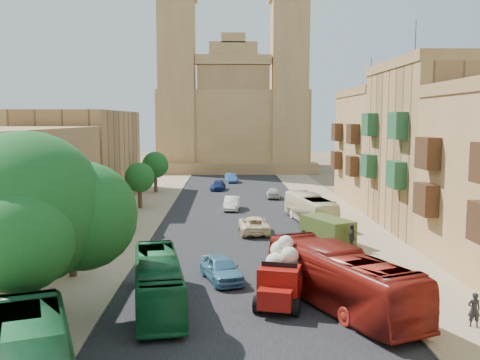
{
  "coord_description": "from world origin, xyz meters",
  "views": [
    {
      "loc": [
        -1.07,
        -18.32,
        9.04
      ],
      "look_at": [
        0.0,
        26.0,
        4.0
      ],
      "focal_mm": 40.0,
      "sensor_mm": 36.0,
      "label": 1
    }
  ],
  "objects_px": {
    "car_cream": "(254,225)",
    "car_dkblue": "(218,186)",
    "car_white_b": "(273,193)",
    "pedestrian_c": "(352,238)",
    "red_truck": "(283,274)",
    "car_blue_a": "(221,268)",
    "car_white_a": "(232,203)",
    "street_tree_b": "(115,197)",
    "olive_pickup": "(327,231)",
    "pedestrian_a": "(474,310)",
    "street_tree_a": "(72,229)",
    "bus_green_north": "(158,282)",
    "street_tree_c": "(140,178)",
    "ficus_tree": "(29,214)",
    "street_tree_d": "(155,165)",
    "car_blue_b": "(231,178)",
    "bus_red_east": "(340,279)",
    "bus_cream_east": "(310,209)",
    "church": "(233,117)"
  },
  "relations": [
    {
      "from": "car_cream",
      "to": "car_dkblue",
      "type": "relative_size",
      "value": 1.23
    },
    {
      "from": "car_white_b",
      "to": "pedestrian_c",
      "type": "height_order",
      "value": "pedestrian_c"
    },
    {
      "from": "red_truck",
      "to": "car_blue_a",
      "type": "distance_m",
      "value": 4.63
    },
    {
      "from": "car_blue_a",
      "to": "car_white_a",
      "type": "relative_size",
      "value": 1.04
    },
    {
      "from": "street_tree_b",
      "to": "car_blue_a",
      "type": "relative_size",
      "value": 1.02
    },
    {
      "from": "olive_pickup",
      "to": "car_blue_a",
      "type": "xyz_separation_m",
      "value": [
        -7.68,
        -9.12,
        -0.19
      ]
    },
    {
      "from": "pedestrian_a",
      "to": "street_tree_a",
      "type": "bearing_deg",
      "value": -20.46
    },
    {
      "from": "street_tree_a",
      "to": "car_dkblue",
      "type": "relative_size",
      "value": 1.05
    },
    {
      "from": "bus_green_north",
      "to": "red_truck",
      "type": "bearing_deg",
      "value": -1.93
    },
    {
      "from": "street_tree_c",
      "to": "pedestrian_c",
      "type": "height_order",
      "value": "street_tree_c"
    },
    {
      "from": "ficus_tree",
      "to": "street_tree_d",
      "type": "relative_size",
      "value": 1.7
    },
    {
      "from": "car_blue_b",
      "to": "street_tree_d",
      "type": "bearing_deg",
      "value": -141.38
    },
    {
      "from": "bus_red_east",
      "to": "car_blue_b",
      "type": "relative_size",
      "value": 2.68
    },
    {
      "from": "red_truck",
      "to": "car_white_a",
      "type": "relative_size",
      "value": 1.41
    },
    {
      "from": "pedestrian_c",
      "to": "ficus_tree",
      "type": "bearing_deg",
      "value": -29.48
    },
    {
      "from": "olive_pickup",
      "to": "bus_cream_east",
      "type": "xyz_separation_m",
      "value": [
        -0.07,
        7.71,
        0.34
      ]
    },
    {
      "from": "street_tree_d",
      "to": "bus_green_north",
      "type": "height_order",
      "value": "street_tree_d"
    },
    {
      "from": "bus_cream_east",
      "to": "pedestrian_a",
      "type": "relative_size",
      "value": 5.78
    },
    {
      "from": "bus_red_east",
      "to": "pedestrian_c",
      "type": "distance_m",
      "value": 11.55
    },
    {
      "from": "bus_cream_east",
      "to": "pedestrian_a",
      "type": "distance_m",
      "value": 24.06
    },
    {
      "from": "street_tree_b",
      "to": "bus_red_east",
      "type": "bearing_deg",
      "value": -50.86
    },
    {
      "from": "street_tree_a",
      "to": "car_white_b",
      "type": "bearing_deg",
      "value": 65.07
    },
    {
      "from": "street_tree_a",
      "to": "red_truck",
      "type": "xyz_separation_m",
      "value": [
        11.7,
        -4.44,
        -1.41
      ]
    },
    {
      "from": "street_tree_b",
      "to": "car_blue_a",
      "type": "xyz_separation_m",
      "value": [
        8.59,
        -13.08,
        -2.14
      ]
    },
    {
      "from": "car_blue_a",
      "to": "pedestrian_a",
      "type": "height_order",
      "value": "pedestrian_a"
    },
    {
      "from": "car_white_a",
      "to": "car_dkblue",
      "type": "bearing_deg",
      "value": 101.58
    },
    {
      "from": "street_tree_b",
      "to": "street_tree_d",
      "type": "xyz_separation_m",
      "value": [
        0.0,
        24.0,
        0.53
      ]
    },
    {
      "from": "street_tree_a",
      "to": "car_white_b",
      "type": "xyz_separation_m",
      "value": [
        14.19,
        30.53,
        -2.15
      ]
    },
    {
      "from": "car_blue_b",
      "to": "bus_cream_east",
      "type": "bearing_deg",
      "value": -86.23
    },
    {
      "from": "red_truck",
      "to": "street_tree_a",
      "type": "bearing_deg",
      "value": 159.24
    },
    {
      "from": "bus_cream_east",
      "to": "car_blue_a",
      "type": "height_order",
      "value": "bus_cream_east"
    },
    {
      "from": "car_blue_b",
      "to": "ficus_tree",
      "type": "bearing_deg",
      "value": -107.94
    },
    {
      "from": "street_tree_a",
      "to": "car_cream",
      "type": "xyz_separation_m",
      "value": [
        11.04,
        11.54,
        -2.11
      ]
    },
    {
      "from": "car_dkblue",
      "to": "car_cream",
      "type": "bearing_deg",
      "value": -75.91
    },
    {
      "from": "red_truck",
      "to": "car_blue_a",
      "type": "height_order",
      "value": "red_truck"
    },
    {
      "from": "car_white_a",
      "to": "car_cream",
      "type": "distance_m",
      "value": 11.22
    },
    {
      "from": "ficus_tree",
      "to": "red_truck",
      "type": "xyz_separation_m",
      "value": [
        11.13,
        3.56,
        -3.7
      ]
    },
    {
      "from": "red_truck",
      "to": "street_tree_c",
      "type": "bearing_deg",
      "value": 112.37
    },
    {
      "from": "street_tree_b",
      "to": "olive_pickup",
      "type": "relative_size",
      "value": 0.87
    },
    {
      "from": "bus_cream_east",
      "to": "car_blue_a",
      "type": "relative_size",
      "value": 2.13
    },
    {
      "from": "street_tree_d",
      "to": "car_blue_a",
      "type": "relative_size",
      "value": 1.21
    },
    {
      "from": "olive_pickup",
      "to": "bus_green_north",
      "type": "distance_m",
      "value": 17.06
    },
    {
      "from": "red_truck",
      "to": "car_blue_a",
      "type": "bearing_deg",
      "value": 132.91
    },
    {
      "from": "church",
      "to": "street_tree_c",
      "type": "distance_m",
      "value": 44.23
    },
    {
      "from": "red_truck",
      "to": "car_white_a",
      "type": "xyz_separation_m",
      "value": [
        -2.32,
        27.07,
        -0.72
      ]
    },
    {
      "from": "bus_cream_east",
      "to": "car_white_a",
      "type": "height_order",
      "value": "bus_cream_east"
    },
    {
      "from": "bus_red_east",
      "to": "car_blue_b",
      "type": "distance_m",
      "value": 52.09
    },
    {
      "from": "street_tree_d",
      "to": "car_cream",
      "type": "distance_m",
      "value": 26.97
    },
    {
      "from": "ficus_tree",
      "to": "car_blue_a",
      "type": "distance_m",
      "value": 11.45
    },
    {
      "from": "olive_pickup",
      "to": "car_cream",
      "type": "bearing_deg",
      "value": 146.19
    }
  ]
}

